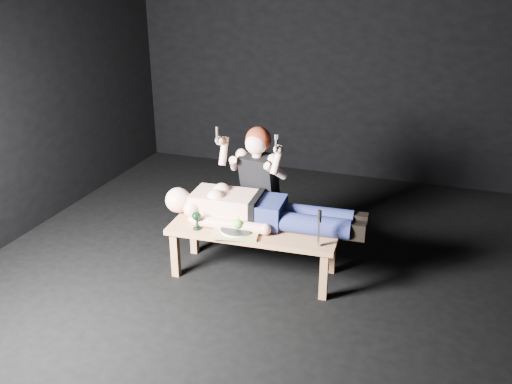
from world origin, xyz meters
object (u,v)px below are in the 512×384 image
carving_knife (319,228)px  lying_man (263,207)px  goblet (197,220)px  table (254,251)px  kneeling_woman (263,187)px  serving_tray (236,232)px

carving_knife → lying_man: bearing=152.1°
goblet → table: bearing=23.8°
kneeling_woman → table: bearing=-73.2°
serving_tray → goblet: (-0.33, -0.04, 0.07)m
lying_man → carving_knife: (0.54, -0.25, 0.01)m
kneeling_woman → carving_knife: size_ratio=4.08×
serving_tray → lying_man: bearing=60.9°
goblet → carving_knife: bearing=2.5°
lying_man → kneeling_woman: size_ratio=1.24×
table → lying_man: lying_man is taller
goblet → carving_knife: carving_knife is taller
lying_man → carving_knife: 0.60m
goblet → serving_tray: bearing=6.3°
kneeling_woman → serving_tray: bearing=-85.2°
lying_man → serving_tray: lying_man is taller
table → serving_tray: bearing=-126.6°
table → carving_knife: bearing=-17.2°
table → kneeling_woman: kneeling_woman is taller
lying_man → goblet: bearing=-151.3°
serving_tray → carving_knife: size_ratio=1.23×
goblet → carving_knife: (1.02, 0.05, 0.07)m
lying_man → serving_tray: size_ratio=4.13×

